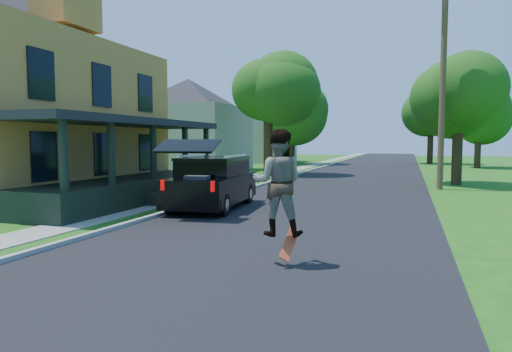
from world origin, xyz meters
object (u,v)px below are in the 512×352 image
(black_suv, at_px, (212,182))
(tree_right_near, at_px, (458,92))
(skateboarder, at_px, (278,183))
(utility_pole_near, at_px, (443,81))

(black_suv, xyz_separation_m, tree_right_near, (8.66, 11.94, 3.97))
(skateboarder, relative_size, tree_right_near, 0.28)
(skateboarder, height_order, utility_pole_near, utility_pole_near)
(tree_right_near, relative_size, utility_pole_near, 0.72)
(black_suv, xyz_separation_m, skateboarder, (4.04, -6.10, 0.63))
(skateboarder, distance_m, tree_right_near, 18.91)
(utility_pole_near, bearing_deg, skateboarder, -117.91)
(black_suv, height_order, skateboarder, skateboarder)
(skateboarder, distance_m, utility_pole_near, 16.09)
(black_suv, xyz_separation_m, utility_pole_near, (7.73, 9.15, 4.21))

